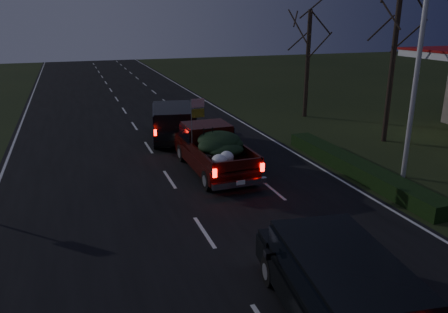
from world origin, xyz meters
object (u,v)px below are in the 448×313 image
object	(u,v)px
pickup_truck	(214,147)
lead_suv	(173,120)
light_pole	(420,45)
rear_suv	(340,282)

from	to	relation	value
pickup_truck	lead_suv	world-z (taller)	pickup_truck
light_pole	pickup_truck	world-z (taller)	light_pole
pickup_truck	rear_suv	size ratio (longest dim) A/B	1.04
rear_suv	lead_suv	bearing A→B (deg)	97.19
light_pole	rear_suv	distance (m)	11.63
lead_suv	rear_suv	world-z (taller)	lead_suv
pickup_truck	rear_suv	bearing A→B (deg)	-94.33
pickup_truck	lead_suv	size ratio (longest dim) A/B	1.00
lead_suv	pickup_truck	bearing A→B (deg)	-74.53
light_pole	lead_suv	size ratio (longest dim) A/B	1.62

